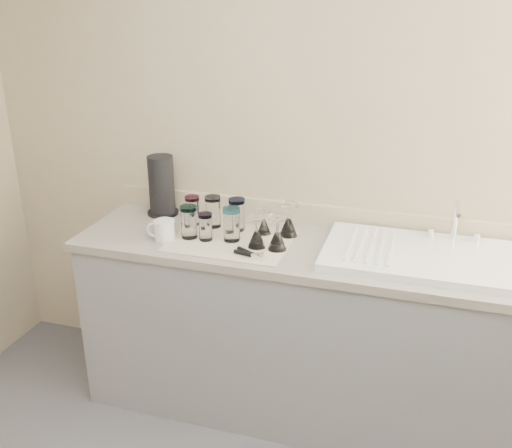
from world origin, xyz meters
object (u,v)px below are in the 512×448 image
(tumbler_blue, at_px, (205,227))
(goblet_back_right, at_px, (288,225))
(sink_unit, at_px, (420,255))
(goblet_front_left, at_px, (257,237))
(white_mug, at_px, (164,230))
(goblet_back_left, at_px, (264,225))
(tumbler_lavender, at_px, (232,224))
(tumbler_teal, at_px, (192,210))
(tumbler_magenta, at_px, (189,222))
(can_opener, at_px, (250,254))
(paper_towel_roll, at_px, (162,186))
(tumbler_purple, at_px, (237,214))
(goblet_front_right, at_px, (277,238))
(tumbler_cyan, at_px, (213,211))

(tumbler_blue, bearing_deg, goblet_back_right, 24.71)
(sink_unit, height_order, goblet_back_right, sink_unit)
(goblet_front_left, bearing_deg, white_mug, -175.33)
(goblet_back_left, relative_size, white_mug, 0.87)
(sink_unit, xyz_separation_m, tumbler_blue, (-0.96, -0.09, 0.05))
(sink_unit, relative_size, tumbler_lavender, 5.12)
(tumbler_teal, xyz_separation_m, white_mug, (-0.06, -0.21, -0.03))
(tumbler_blue, bearing_deg, goblet_back_left, 32.31)
(sink_unit, distance_m, tumbler_magenta, 1.05)
(goblet_front_left, xyz_separation_m, can_opener, (0.00, -0.10, -0.04))
(paper_towel_roll, bearing_deg, goblet_back_left, -11.71)
(sink_unit, bearing_deg, tumbler_purple, 175.45)
(paper_towel_roll, bearing_deg, tumbler_lavender, -27.43)
(tumbler_blue, distance_m, paper_towel_roll, 0.45)
(tumbler_teal, bearing_deg, sink_unit, -3.98)
(white_mug, bearing_deg, can_opener, -8.35)
(sink_unit, relative_size, goblet_front_left, 5.59)
(sink_unit, height_order, can_opener, sink_unit)
(tumbler_lavender, relative_size, white_mug, 1.12)
(tumbler_teal, bearing_deg, tumbler_blue, -50.82)
(tumbler_lavender, relative_size, goblet_front_right, 1.03)
(white_mug, bearing_deg, goblet_front_left, 4.67)
(can_opener, bearing_deg, tumbler_magenta, 161.16)
(sink_unit, bearing_deg, tumbler_lavender, -175.91)
(tumbler_purple, relative_size, tumbler_blue, 1.22)
(sink_unit, distance_m, goblet_front_right, 0.62)
(tumbler_lavender, bearing_deg, goblet_back_left, 45.44)
(tumbler_teal, bearing_deg, goblet_back_right, -0.27)
(tumbler_teal, relative_size, tumbler_magenta, 0.92)
(tumbler_purple, relative_size, goblet_front_right, 1.02)
(tumbler_teal, height_order, tumbler_cyan, tumbler_cyan)
(can_opener, relative_size, white_mug, 1.06)
(goblet_front_right, distance_m, white_mug, 0.54)
(paper_towel_roll, bearing_deg, tumbler_teal, -26.39)
(goblet_front_left, bearing_deg, sink_unit, 8.00)
(can_opener, bearing_deg, paper_towel_roll, 147.49)
(tumbler_cyan, xyz_separation_m, tumbler_purple, (0.13, -0.01, 0.00))
(tumbler_magenta, relative_size, goblet_front_right, 1.01)
(goblet_back_left, xyz_separation_m, can_opener, (0.01, -0.26, -0.03))
(tumbler_lavender, bearing_deg, sink_unit, 4.09)
(tumbler_teal, relative_size, goblet_front_left, 0.98)
(tumbler_teal, distance_m, goblet_front_left, 0.43)
(tumbler_purple, xyz_separation_m, tumbler_magenta, (-0.18, -0.15, -0.00))
(tumbler_lavender, distance_m, can_opener, 0.21)
(tumbler_blue, relative_size, goblet_back_right, 0.82)
(tumbler_teal, distance_m, paper_towel_roll, 0.25)
(tumbler_purple, xyz_separation_m, can_opener, (0.15, -0.27, -0.07))
(tumbler_teal, distance_m, tumbler_cyan, 0.11)
(tumbler_cyan, distance_m, goblet_back_left, 0.27)
(sink_unit, xyz_separation_m, tumbler_purple, (-0.86, 0.07, 0.07))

